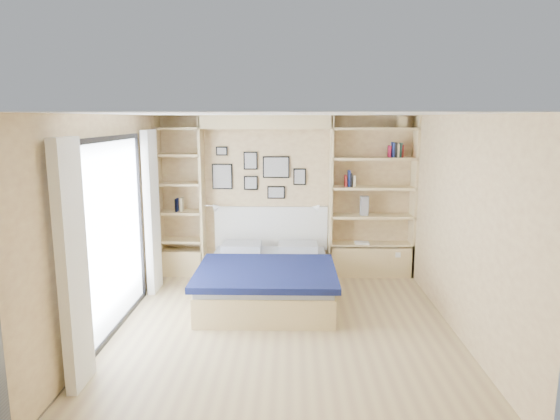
{
  "coord_description": "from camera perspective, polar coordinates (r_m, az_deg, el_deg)",
  "views": [
    {
      "loc": [
        0.08,
        -5.57,
        2.46
      ],
      "look_at": [
        -0.06,
        0.9,
        1.26
      ],
      "focal_mm": 32.0,
      "sensor_mm": 36.0,
      "label": 1
    }
  ],
  "objects": [
    {
      "name": "ground",
      "position": [
        6.09,
        0.4,
        -13.33
      ],
      "size": [
        4.5,
        4.5,
        0.0
      ],
      "primitive_type": "plane",
      "color": "tan",
      "rests_on": "ground"
    },
    {
      "name": "photo_gallery",
      "position": [
        7.86,
        -2.65,
        4.23
      ],
      "size": [
        1.48,
        0.02,
        0.82
      ],
      "color": "black",
      "rests_on": "ground"
    },
    {
      "name": "room_shell",
      "position": [
        7.24,
        -2.47,
        -0.53
      ],
      "size": [
        4.5,
        4.5,
        4.5
      ],
      "color": "#DFC489",
      "rests_on": "ground"
    },
    {
      "name": "reading_lamps",
      "position": [
        7.71,
        -1.6,
        0.32
      ],
      "size": [
        1.92,
        0.12,
        0.15
      ],
      "color": "silver",
      "rests_on": "ground"
    },
    {
      "name": "shelf_decor",
      "position": [
        7.75,
        8.77,
        4.72
      ],
      "size": [
        3.57,
        0.23,
        2.03
      ],
      "color": "#A51E1E",
      "rests_on": "ground"
    },
    {
      "name": "deck_chair",
      "position": [
        7.05,
        -24.88,
        -7.3
      ],
      "size": [
        0.84,
        1.01,
        0.89
      ],
      "rotation": [
        0.0,
        0.0,
        -0.42
      ],
      "color": "tan",
      "rests_on": "ground"
    },
    {
      "name": "bed",
      "position": [
        6.93,
        -1.44,
        -7.84
      ],
      "size": [
        1.8,
        2.37,
        1.07
      ],
      "color": "#E4CA89",
      "rests_on": "ground"
    }
  ]
}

